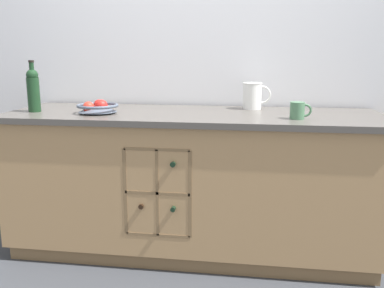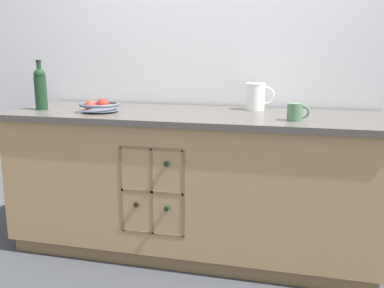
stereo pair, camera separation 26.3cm
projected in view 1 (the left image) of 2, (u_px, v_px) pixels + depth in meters
name	position (u px, v px, depth m)	size (l,w,h in m)	color
ground_plane	(192.00, 247.00, 2.78)	(14.00, 14.00, 0.00)	#383A3F
back_wall	(201.00, 47.00, 2.91)	(4.62, 0.06, 2.55)	white
kitchen_island	(192.00, 182.00, 2.68)	(2.26, 0.74, 0.88)	brown
fruit_bowl	(98.00, 107.00, 2.56)	(0.25, 0.25, 0.08)	#4C5666
white_pitcher	(253.00, 95.00, 2.74)	(0.18, 0.12, 0.17)	white
ceramic_mug	(298.00, 110.00, 2.34)	(0.12, 0.08, 0.09)	#4C7A56
standing_wine_bottle	(33.00, 89.00, 2.61)	(0.08, 0.08, 0.31)	#19381E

